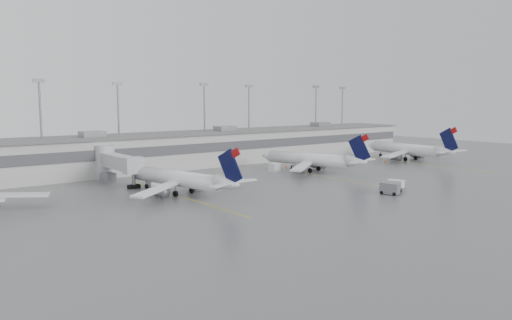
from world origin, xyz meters
TOP-DOWN VIEW (x-y plane):
  - ground at (0.00, 0.00)m, footprint 260.00×260.00m
  - terminal at (-0.01, 57.98)m, footprint 152.00×17.00m
  - light_masts at (0.00, 63.75)m, footprint 142.40×8.00m
  - jet_bridge_right at (-20.50, 45.72)m, footprint 4.00×17.20m
  - stand_markings at (-0.00, 24.00)m, footprint 105.25×40.00m
  - jet_mid_left at (-16.53, 25.19)m, footprint 24.08×27.30m
  - jet_mid_right at (20.70, 31.26)m, footprint 24.28×27.59m
  - jet_far_right at (56.27, 30.54)m, footprint 26.55×29.86m
  - baggage_tug at (15.18, 4.48)m, footprint 2.79×3.61m
  - baggage_cart at (11.98, 3.28)m, footprint 2.57×3.50m
  - gse_uld_b at (-16.35, 36.16)m, footprint 2.99×2.28m
  - gse_uld_c at (14.21, 37.03)m, footprint 3.03×2.49m
  - gse_loader at (-21.82, 45.21)m, footprint 2.45×3.43m
  - cone_b at (-21.14, 30.27)m, footprint 0.40×0.40m
  - cone_c at (20.55, 40.13)m, footprint 0.37×0.37m
  - cone_d at (47.05, 31.27)m, footprint 0.46×0.46m

SIDE VIEW (x-z plane):
  - ground at x=0.00m, z-range 0.00..0.00m
  - stand_markings at x=0.00m, z-range 0.00..0.01m
  - cone_c at x=20.55m, z-range 0.00..0.60m
  - cone_b at x=-21.14m, z-range 0.00..0.64m
  - cone_d at x=47.05m, z-range 0.00..0.73m
  - baggage_tug at x=15.18m, z-range -0.23..1.83m
  - gse_uld_c at x=14.21m, z-range 0.00..1.85m
  - gse_uld_b at x=-16.35m, z-range 0.00..1.91m
  - gse_loader at x=-21.82m, z-range 0.00..1.97m
  - baggage_cart at x=11.98m, z-range 0.04..2.06m
  - jet_mid_left at x=-16.53m, z-range -1.70..7.27m
  - jet_mid_right at x=20.70m, z-range -1.73..7.40m
  - jet_far_right at x=56.27m, z-range -1.83..7.83m
  - jet_bridge_right at x=-20.50m, z-range 0.37..7.37m
  - terminal at x=-0.01m, z-range -0.55..8.90m
  - light_masts at x=0.00m, z-range 1.73..22.33m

